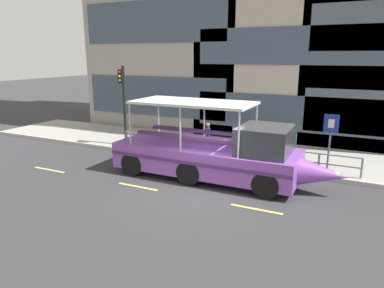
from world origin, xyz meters
The scene contains 11 objects.
ground_plane centered at (0.00, 0.00, 0.00)m, with size 120.00×120.00×0.00m, color #333335.
sidewalk centered at (0.00, 5.60, 0.09)m, with size 32.00×4.80×0.18m, color #99968E.
curb_edge centered at (0.00, 3.11, 0.09)m, with size 32.00×0.18×0.18m, color #B2ADA3.
lane_centreline centered at (0.00, -0.89, 0.00)m, with size 25.80×0.12×0.01m.
curb_guardrail centered at (-0.29, 3.45, 0.76)m, with size 11.70×0.09×0.88m.
traffic_light_pole centered at (-6.38, 3.76, 2.80)m, with size 0.24×0.46×4.33m.
parking_sign centered at (4.18, 3.75, 1.87)m, with size 0.60×0.12×2.49m.
duck_tour_boat centered at (0.07, 1.35, 1.05)m, with size 9.64×2.68×3.19m.
pedestrian_near_bow centered at (2.45, 4.63, 1.22)m, with size 0.47×0.29×1.72m.
pedestrian_mid_left centered at (0.64, 4.78, 1.12)m, with size 0.24×0.44×1.56m.
pedestrian_mid_right centered at (-1.66, 4.34, 1.11)m, with size 0.32×0.36×1.55m.
Camera 1 is at (5.21, -11.68, 5.05)m, focal length 32.84 mm.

